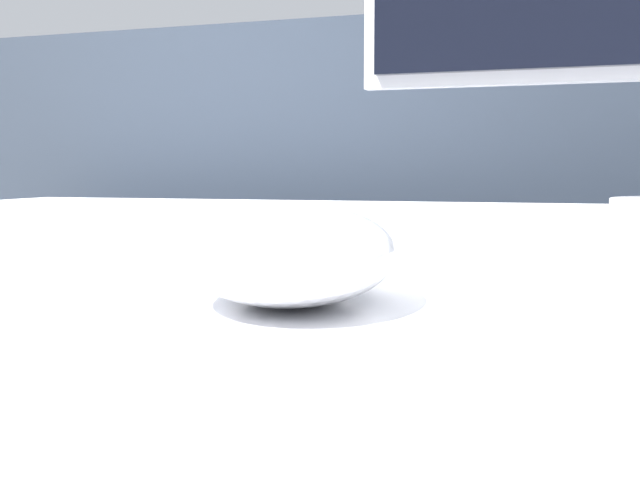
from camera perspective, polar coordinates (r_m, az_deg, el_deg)
partition_panel at (r=1.08m, az=15.14°, el=-10.36°), size 5.00×0.03×1.01m
computer_mouse_near at (r=0.26m, az=-2.09°, el=-0.99°), size 0.09×0.11×0.03m
keyboard at (r=0.46m, az=-3.39°, el=1.24°), size 0.44×0.14×0.02m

